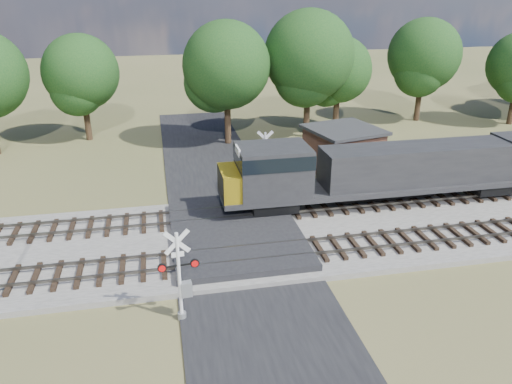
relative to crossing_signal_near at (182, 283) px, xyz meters
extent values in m
plane|color=#4C522B|center=(3.31, 5.98, -1.76)|extent=(160.00, 160.00, 0.00)
cube|color=gray|center=(13.31, 6.48, -1.61)|extent=(140.00, 10.00, 0.30)
cube|color=black|center=(3.31, 5.98, -1.72)|extent=(7.00, 60.00, 0.08)
cube|color=#262628|center=(3.31, 6.48, -1.44)|extent=(7.00, 9.00, 0.62)
cube|color=black|center=(5.31, 3.98, -1.37)|extent=(44.00, 2.60, 0.18)
cube|color=#514D45|center=(13.31, 3.26, -1.20)|extent=(140.00, 0.08, 0.15)
cube|color=#514D45|center=(13.31, 4.69, -1.20)|extent=(140.00, 0.08, 0.15)
cube|color=black|center=(5.31, 8.98, -1.37)|extent=(44.00, 2.60, 0.18)
cube|color=#514D45|center=(13.31, 8.26, -1.20)|extent=(140.00, 0.08, 0.15)
cube|color=#514D45|center=(13.31, 9.69, -1.20)|extent=(140.00, 0.08, 0.15)
cylinder|color=silver|center=(-0.09, -0.01, 0.29)|extent=(0.14, 0.14, 4.10)
cylinder|color=gray|center=(-0.09, -0.01, -1.60)|extent=(0.37, 0.37, 0.31)
cube|color=silver|center=(-0.09, -0.01, 1.93)|extent=(1.07, 0.14, 1.07)
cube|color=silver|center=(-0.09, -0.01, 1.93)|extent=(1.07, 0.14, 1.07)
cube|color=silver|center=(-0.09, -0.01, 1.37)|extent=(0.51, 0.08, 0.23)
cube|color=black|center=(-0.09, -0.01, 0.86)|extent=(1.64, 0.21, 0.06)
cylinder|color=red|center=(-0.75, -0.07, 0.86)|extent=(0.38, 0.14, 0.37)
cylinder|color=red|center=(0.58, 0.05, 0.86)|extent=(0.38, 0.14, 0.37)
cube|color=gray|center=(0.17, 0.02, -0.32)|extent=(0.49, 0.35, 0.67)
cylinder|color=silver|center=(6.35, 12.88, 0.35)|extent=(0.15, 0.15, 4.22)
cylinder|color=gray|center=(6.35, 12.88, -1.60)|extent=(0.38, 0.38, 0.32)
cube|color=silver|center=(6.35, 12.88, 2.04)|extent=(1.10, 0.19, 1.10)
cube|color=silver|center=(6.35, 12.88, 2.04)|extent=(1.10, 0.19, 1.10)
cube|color=silver|center=(6.35, 12.88, 1.46)|extent=(0.53, 0.10, 0.23)
cube|color=black|center=(6.35, 12.88, 0.93)|extent=(1.68, 0.28, 0.06)
cylinder|color=red|center=(7.03, 12.79, 0.93)|extent=(0.39, 0.15, 0.38)
cylinder|color=red|center=(5.67, 12.97, 0.93)|extent=(0.39, 0.15, 0.38)
cube|color=gray|center=(6.09, 12.92, -0.28)|extent=(0.51, 0.38, 0.69)
cube|color=#42271C|center=(12.98, 15.85, -0.20)|extent=(5.40, 5.40, 3.12)
cube|color=#29292C|center=(12.98, 15.85, 1.48)|extent=(5.94, 5.94, 0.22)
cylinder|color=black|center=(-6.66, 28.25, 0.58)|extent=(0.56, 0.56, 4.67)
sphere|color=#103514|center=(-6.66, 28.25, 4.31)|extent=(6.54, 6.54, 6.54)
cylinder|color=black|center=(5.56, 24.49, 0.88)|extent=(0.56, 0.56, 5.27)
sphere|color=#103514|center=(5.56, 24.49, 5.09)|extent=(7.38, 7.38, 7.38)
cylinder|color=black|center=(12.98, 25.23, 1.07)|extent=(0.56, 0.56, 5.66)
sphere|color=#103514|center=(12.98, 25.23, 5.60)|extent=(7.92, 7.92, 7.92)
cylinder|color=black|center=(16.55, 27.18, 0.44)|extent=(0.56, 0.56, 4.40)
sphere|color=#103514|center=(16.55, 27.18, 3.97)|extent=(6.17, 6.17, 6.17)
cylinder|color=black|center=(25.98, 28.71, 0.80)|extent=(0.56, 0.56, 5.11)
sphere|color=#103514|center=(25.98, 28.71, 4.88)|extent=(7.15, 7.15, 7.15)
camera|label=1|loc=(-0.48, -17.76, 11.41)|focal=35.00mm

